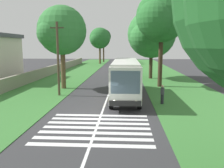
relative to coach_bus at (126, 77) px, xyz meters
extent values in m
plane|color=#333335|center=(-6.86, 1.80, -2.15)|extent=(160.00, 160.00, 0.00)
cube|color=#387533|center=(8.14, 10.00, -2.13)|extent=(120.00, 8.00, 0.04)
cube|color=#387533|center=(8.14, -6.40, -2.13)|extent=(120.00, 8.00, 0.04)
cube|color=silver|center=(8.14, 1.80, -2.14)|extent=(110.00, 0.16, 0.01)
cube|color=silver|center=(-0.03, 0.00, -0.05)|extent=(11.00, 2.50, 2.90)
cube|color=slate|center=(0.27, 0.00, 0.48)|extent=(9.68, 2.54, 0.85)
cube|color=slate|center=(-5.49, 0.00, 0.30)|extent=(0.08, 2.20, 1.74)
cube|color=#B29E19|center=(-0.03, 0.00, -1.05)|extent=(10.78, 2.53, 0.36)
cube|color=silver|center=(-0.03, 0.00, 1.49)|extent=(10.56, 2.30, 0.18)
cube|color=black|center=(-5.61, 0.00, -1.28)|extent=(0.16, 2.40, 0.40)
sphere|color=#F2EDCC|center=(-5.55, 0.80, -1.15)|extent=(0.24, 0.24, 0.24)
sphere|color=#F2EDCC|center=(-5.55, -0.81, -1.15)|extent=(0.24, 0.24, 0.24)
cylinder|color=black|center=(-3.93, 1.15, -1.60)|extent=(1.10, 0.32, 1.10)
cylinder|color=black|center=(3.47, 1.15, -1.60)|extent=(1.10, 0.32, 1.10)
cylinder|color=black|center=(-3.93, -1.15, -1.60)|extent=(1.10, 0.32, 1.10)
cylinder|color=black|center=(3.47, -1.15, -1.60)|extent=(1.10, 0.32, 1.10)
cube|color=silver|center=(-11.34, 1.80, -2.14)|extent=(0.45, 6.80, 0.01)
cube|color=silver|center=(-10.44, 1.80, -2.14)|extent=(0.45, 6.80, 0.01)
cube|color=silver|center=(-9.54, 1.80, -2.14)|extent=(0.45, 6.80, 0.01)
cube|color=silver|center=(-8.64, 1.80, -2.14)|extent=(0.45, 6.80, 0.01)
cube|color=silver|center=(-7.74, 1.80, -2.14)|extent=(0.45, 6.80, 0.01)
cube|color=silver|center=(-6.84, 1.80, -2.14)|extent=(0.45, 6.80, 0.01)
cube|color=silver|center=(-5.94, 1.80, -2.14)|extent=(0.45, 6.80, 0.01)
cube|color=#145933|center=(17.22, -0.18, -1.62)|extent=(4.30, 1.75, 0.70)
cube|color=slate|center=(17.12, -0.18, -0.99)|extent=(2.00, 1.61, 0.55)
cylinder|color=black|center=(15.87, 0.60, -1.83)|extent=(0.64, 0.22, 0.64)
cylinder|color=black|center=(18.57, 0.60, -1.83)|extent=(0.64, 0.22, 0.64)
cylinder|color=black|center=(15.87, -0.96, -1.83)|extent=(0.64, 0.22, 0.64)
cylinder|color=black|center=(18.57, -0.96, -1.83)|extent=(0.64, 0.22, 0.64)
cube|color=#B21E1E|center=(24.38, -0.09, -1.62)|extent=(4.30, 1.75, 0.70)
cube|color=slate|center=(24.28, -0.09, -0.99)|extent=(2.00, 1.61, 0.55)
cylinder|color=black|center=(23.03, 0.69, -1.83)|extent=(0.64, 0.22, 0.64)
cylinder|color=black|center=(25.73, 0.69, -1.83)|extent=(0.64, 0.22, 0.64)
cylinder|color=black|center=(23.03, -0.87, -1.83)|extent=(0.64, 0.22, 0.64)
cylinder|color=black|center=(25.73, -0.87, -1.83)|extent=(0.64, 0.22, 0.64)
cube|color=silver|center=(34.11, -0.10, -1.62)|extent=(4.30, 1.75, 0.70)
cube|color=slate|center=(34.01, -0.10, -0.99)|extent=(2.00, 1.61, 0.55)
cylinder|color=black|center=(32.76, 0.68, -1.83)|extent=(0.64, 0.22, 0.64)
cylinder|color=black|center=(35.46, 0.68, -1.83)|extent=(0.64, 0.22, 0.64)
cylinder|color=black|center=(32.76, -0.88, -1.83)|extent=(0.64, 0.22, 0.64)
cylinder|color=black|center=(35.46, -0.88, -1.83)|extent=(0.64, 0.22, 0.64)
cylinder|color=#3D2D1E|center=(54.42, 7.24, 1.29)|extent=(0.46, 0.46, 6.79)
sphere|color=#19471E|center=(54.42, 7.24, 5.99)|extent=(4.74, 4.74, 4.74)
sphere|color=#19471E|center=(55.84, 7.24, 5.63)|extent=(2.73, 2.73, 2.73)
sphere|color=#19471E|center=(53.23, 7.95, 5.63)|extent=(3.20, 3.20, 3.20)
cylinder|color=brown|center=(5.16, 7.51, 0.55)|extent=(0.56, 0.56, 5.31)
sphere|color=#337A38|center=(5.16, 7.51, 4.79)|extent=(5.75, 5.75, 5.75)
sphere|color=#337A38|center=(6.89, 7.51, 4.36)|extent=(3.44, 3.44, 3.44)
sphere|color=#337A38|center=(3.72, 8.37, 4.36)|extent=(3.17, 3.17, 3.17)
cylinder|color=brown|center=(46.21, 7.53, 0.73)|extent=(0.55, 0.55, 5.68)
sphere|color=#286B2D|center=(46.21, 7.53, 5.22)|extent=(6.01, 6.01, 6.01)
sphere|color=#286B2D|center=(48.01, 7.53, 4.77)|extent=(4.11, 4.11, 4.11)
sphere|color=#286B2D|center=(44.71, 8.43, 4.77)|extent=(3.51, 3.51, 3.51)
cylinder|color=#3D2D1E|center=(7.10, -4.32, 1.35)|extent=(0.54, 0.54, 6.91)
sphere|color=#286B2D|center=(7.10, -4.32, 6.53)|extent=(6.26, 6.26, 6.26)
sphere|color=#286B2D|center=(8.97, -4.32, 6.06)|extent=(4.47, 4.47, 4.47)
sphere|color=#286B2D|center=(5.53, -3.38, 6.06)|extent=(4.33, 4.33, 4.33)
cylinder|color=#3D2D1E|center=(14.81, -3.95, 0.34)|extent=(0.53, 0.53, 4.89)
sphere|color=#337A38|center=(14.81, -3.95, 4.82)|extent=(7.43, 7.43, 7.43)
sphere|color=#337A38|center=(17.04, -3.95, 4.27)|extent=(4.15, 4.15, 4.15)
sphere|color=#337A38|center=(12.96, -2.84, 4.27)|extent=(4.47, 4.47, 4.47)
cylinder|color=#473828|center=(0.99, 6.89, 1.63)|extent=(0.24, 0.24, 7.48)
cube|color=#3D3326|center=(0.99, 6.89, 4.77)|extent=(0.12, 1.40, 0.12)
cube|color=gray|center=(13.14, 13.40, -1.32)|extent=(70.00, 0.40, 1.56)
cylinder|color=#26262D|center=(-2.13, -3.26, -1.68)|extent=(0.28, 0.28, 0.85)
cylinder|color=#3F3F47|center=(-2.13, -3.26, -0.96)|extent=(0.34, 0.34, 0.60)
sphere|color=tan|center=(-2.13, -3.26, -0.54)|extent=(0.24, 0.24, 0.24)
camera|label=1|loc=(-22.97, -0.02, 2.96)|focal=38.17mm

